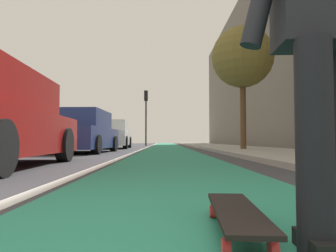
# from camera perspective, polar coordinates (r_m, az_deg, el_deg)

# --- Properties ---
(ground_plane) EXTENTS (80.00, 80.00, 0.00)m
(ground_plane) POSITION_cam_1_polar(r_m,az_deg,el_deg) (10.67, 0.20, -4.88)
(ground_plane) COLOR #38383D
(bike_lane_paint) EXTENTS (56.00, 2.15, 0.00)m
(bike_lane_paint) POSITION_cam_1_polar(r_m,az_deg,el_deg) (24.67, -0.25, -3.57)
(bike_lane_paint) COLOR #288466
(bike_lane_paint) RESTS_ON ground
(lane_stripe_white) EXTENTS (52.00, 0.16, 0.01)m
(lane_stripe_white) POSITION_cam_1_polar(r_m,az_deg,el_deg) (20.69, -3.58, -3.75)
(lane_stripe_white) COLOR silver
(lane_stripe_white) RESTS_ON ground
(sidewalk_curb) EXTENTS (52.00, 3.20, 0.11)m
(sidewalk_curb) POSITION_cam_1_polar(r_m,az_deg,el_deg) (18.97, 9.75, -3.68)
(sidewalk_curb) COLOR #9E9B93
(sidewalk_curb) RESTS_ON ground
(building_facade) EXTENTS (40.00, 1.20, 11.78)m
(building_facade) POSITION_cam_1_polar(r_m,az_deg,el_deg) (24.21, 15.37, 10.55)
(building_facade) COLOR slate
(building_facade) RESTS_ON ground
(skateboard) EXTENTS (0.85, 0.26, 0.11)m
(skateboard) POSITION_cam_1_polar(r_m,az_deg,el_deg) (1.55, 12.06, -14.91)
(skateboard) COLOR red
(skateboard) RESTS_ON ground
(skater_person) EXTENTS (0.45, 0.72, 1.64)m
(skater_person) POSITION_cam_1_polar(r_m,az_deg,el_deg) (1.58, 25.91, 16.59)
(skater_person) COLOR black
(skater_person) RESTS_ON ground
(parked_car_mid) EXTENTS (4.42, 1.99, 1.46)m
(parked_car_mid) POSITION_cam_1_polar(r_m,az_deg,el_deg) (11.58, -14.94, -1.17)
(parked_car_mid) COLOR navy
(parked_car_mid) RESTS_ON ground
(parked_car_far) EXTENTS (4.55, 2.03, 1.48)m
(parked_car_far) POSITION_cam_1_polar(r_m,az_deg,el_deg) (17.60, -9.94, -1.61)
(parked_car_far) COLOR silver
(parked_car_far) RESTS_ON ground
(traffic_light) EXTENTS (0.33, 0.28, 4.35)m
(traffic_light) POSITION_cam_1_polar(r_m,az_deg,el_deg) (25.32, -3.93, 3.26)
(traffic_light) COLOR #2D2D2D
(traffic_light) RESTS_ON ground
(street_tree_mid) EXTENTS (2.37, 2.37, 4.83)m
(street_tree_mid) POSITION_cam_1_polar(r_m,az_deg,el_deg) (12.96, 13.08, 11.76)
(street_tree_mid) COLOR brown
(street_tree_mid) RESTS_ON ground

